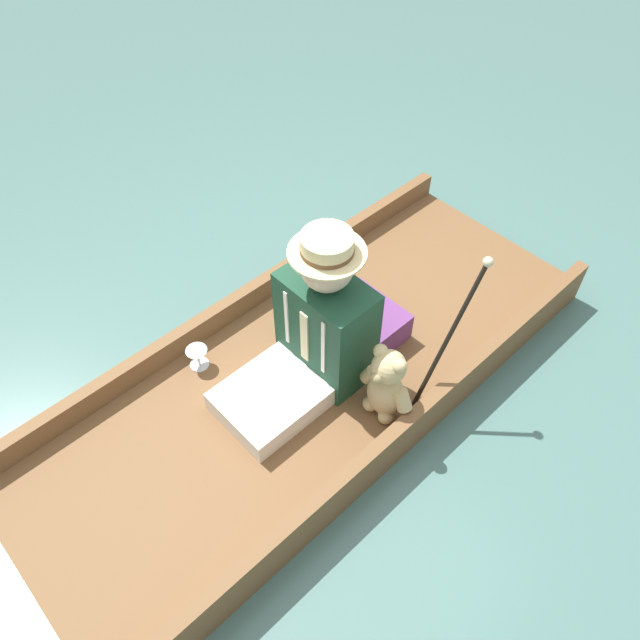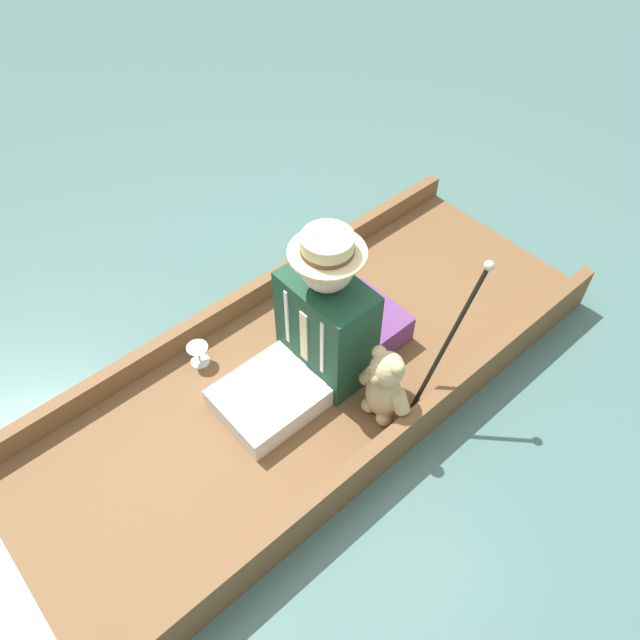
{
  "view_description": "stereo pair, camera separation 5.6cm",
  "coord_description": "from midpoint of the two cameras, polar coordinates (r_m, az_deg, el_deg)",
  "views": [
    {
      "loc": [
        -1.29,
        1.17,
        2.47
      ],
      "look_at": [
        -0.02,
        -0.03,
        0.47
      ],
      "focal_mm": 35.0,
      "sensor_mm": 36.0,
      "label": 1
    },
    {
      "loc": [
        -1.33,
        1.13,
        2.47
      ],
      "look_at": [
        -0.02,
        -0.03,
        0.47
      ],
      "focal_mm": 35.0,
      "sensor_mm": 36.0,
      "label": 2
    }
  ],
  "objects": [
    {
      "name": "wine_glass",
      "position": [
        2.94,
        -11.7,
        -3.12
      ],
      "size": [
        0.1,
        0.1,
        0.11
      ],
      "color": "silver",
      "rests_on": "punt_boat"
    },
    {
      "name": "ground_plane",
      "position": [
        3.02,
        -1.17,
        -5.96
      ],
      "size": [
        16.0,
        16.0,
        0.0
      ],
      "primitive_type": "plane",
      "color": "#476B66"
    },
    {
      "name": "seat_cushion",
      "position": [
        3.03,
        3.76,
        0.03
      ],
      "size": [
        0.36,
        0.26,
        0.15
      ],
      "color": "#6B3875",
      "rests_on": "punt_boat"
    },
    {
      "name": "walking_cane",
      "position": [
        2.62,
        11.71,
        -0.33
      ],
      "size": [
        0.04,
        0.37,
        0.7
      ],
      "color": "black",
      "rests_on": "punt_boat"
    },
    {
      "name": "seated_person",
      "position": [
        2.68,
        -1.08,
        -1.05
      ],
      "size": [
        0.42,
        0.71,
        0.8
      ],
      "rotation": [
        0.0,
        0.0,
        -0.2
      ],
      "color": "white",
      "rests_on": "punt_boat"
    },
    {
      "name": "punt_boat",
      "position": [
        2.96,
        -1.19,
        -5.16
      ],
      "size": [
        1.11,
        2.85,
        0.24
      ],
      "color": "brown",
      "rests_on": "ground_plane"
    },
    {
      "name": "teddy_bear",
      "position": [
        2.66,
        5.44,
        -5.96
      ],
      "size": [
        0.28,
        0.17,
        0.4
      ],
      "color": "tan",
      "rests_on": "punt_boat"
    }
  ]
}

